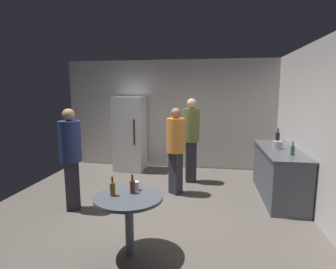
# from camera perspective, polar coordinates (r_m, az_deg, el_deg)

# --- Properties ---
(ground_plane) EXTENTS (5.20, 5.20, 0.10)m
(ground_plane) POSITION_cam_1_polar(r_m,az_deg,el_deg) (4.61, -4.81, -16.19)
(ground_plane) COLOR #5B544C
(wall_back) EXTENTS (5.32, 0.06, 2.70)m
(wall_back) POSITION_cam_1_polar(r_m,az_deg,el_deg) (6.77, 0.37, 4.31)
(wall_back) COLOR silver
(wall_back) RESTS_ON ground_plane
(wall_side_right) EXTENTS (0.06, 5.20, 2.70)m
(wall_side_right) POSITION_cam_1_polar(r_m,az_deg,el_deg) (4.39, 30.50, 0.41)
(wall_side_right) COLOR silver
(wall_side_right) RESTS_ON ground_plane
(refrigerator) EXTENTS (0.70, 0.68, 1.80)m
(refrigerator) POSITION_cam_1_polar(r_m,az_deg,el_deg) (6.62, -8.16, 0.18)
(refrigerator) COLOR white
(refrigerator) RESTS_ON ground_plane
(kitchen_counter) EXTENTS (0.64, 1.85, 0.90)m
(kitchen_counter) POSITION_cam_1_polar(r_m,az_deg,el_deg) (5.31, 22.59, -7.61)
(kitchen_counter) COLOR #4C515B
(kitchen_counter) RESTS_ON ground_plane
(kettle) EXTENTS (0.24, 0.17, 0.18)m
(kettle) POSITION_cam_1_polar(r_m,az_deg,el_deg) (5.20, 22.38, -2.06)
(kettle) COLOR #B2B2B7
(kettle) RESTS_ON kitchen_counter
(wine_bottle_on_counter) EXTENTS (0.08, 0.08, 0.31)m
(wine_bottle_on_counter) POSITION_cam_1_polar(r_m,az_deg,el_deg) (5.69, 22.43, -0.67)
(wine_bottle_on_counter) COLOR #3F141E
(wine_bottle_on_counter) RESTS_ON kitchen_counter
(beer_bottle_on_counter) EXTENTS (0.06, 0.06, 0.23)m
(beer_bottle_on_counter) POSITION_cam_1_polar(r_m,az_deg,el_deg) (4.77, 25.12, -3.06)
(beer_bottle_on_counter) COLOR #26662D
(beer_bottle_on_counter) RESTS_ON kitchen_counter
(foreground_table) EXTENTS (0.80, 0.80, 0.73)m
(foreground_table) POSITION_cam_1_polar(r_m,az_deg,el_deg) (3.22, -8.37, -14.58)
(foreground_table) COLOR #4C515B
(foreground_table) RESTS_ON ground_plane
(beer_bottle_amber) EXTENTS (0.06, 0.06, 0.23)m
(beer_bottle_amber) POSITION_cam_1_polar(r_m,az_deg,el_deg) (3.18, -11.78, -11.30)
(beer_bottle_amber) COLOR #8C5919
(beer_bottle_amber) RESTS_ON foreground_table
(beer_bottle_brown) EXTENTS (0.06, 0.06, 0.23)m
(beer_bottle_brown) POSITION_cam_1_polar(r_m,az_deg,el_deg) (3.22, -7.62, -10.95)
(beer_bottle_brown) COLOR #593314
(beer_bottle_brown) RESTS_ON foreground_table
(plastic_cup_white) EXTENTS (0.08, 0.08, 0.11)m
(plastic_cup_white) POSITION_cam_1_polar(r_m,az_deg,el_deg) (3.31, -6.88, -10.86)
(plastic_cup_white) COLOR white
(plastic_cup_white) RESTS_ON foreground_table
(person_in_navy_shirt) EXTENTS (0.46, 0.46, 1.66)m
(person_in_navy_shirt) POSITION_cam_1_polar(r_m,az_deg,el_deg) (4.54, -20.13, -3.48)
(person_in_navy_shirt) COLOR #2D2D38
(person_in_navy_shirt) RESTS_ON ground_plane
(person_in_olive_shirt) EXTENTS (0.40, 0.40, 1.79)m
(person_in_olive_shirt) POSITION_cam_1_polar(r_m,az_deg,el_deg) (5.61, 5.00, 0.20)
(person_in_olive_shirt) COLOR #2D2D38
(person_in_olive_shirt) RESTS_ON ground_plane
(person_in_orange_shirt) EXTENTS (0.48, 0.48, 1.63)m
(person_in_orange_shirt) POSITION_cam_1_polar(r_m,az_deg,el_deg) (4.95, 1.66, -2.14)
(person_in_orange_shirt) COLOR #2D2D38
(person_in_orange_shirt) RESTS_ON ground_plane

